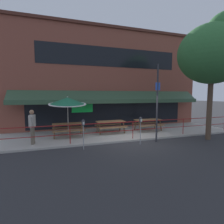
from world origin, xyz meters
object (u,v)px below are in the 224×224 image
object	(u,v)px
parking_meter_near	(83,125)
patio_umbrella_left	(68,101)
picnic_table_right	(148,122)
street_tree_curbside	(215,50)
picnic_table_centre	(111,124)
pedestrian_walking	(32,125)
picnic_table_left	(68,126)
parking_meter_far	(141,122)
street_sign_pole	(157,103)

from	to	relation	value
parking_meter_near	patio_umbrella_left	bearing A→B (deg)	100.83
picnic_table_right	street_tree_curbside	xyz separation A→B (m)	(2.36, -2.95, 4.27)
picnic_table_centre	parking_meter_near	size ratio (longest dim) A/B	1.27
picnic_table_right	pedestrian_walking	distance (m)	7.24
picnic_table_left	pedestrian_walking	xyz separation A→B (m)	(-1.81, -1.09, 0.35)
parking_meter_near	parking_meter_far	size ratio (longest dim) A/B	1.00
parking_meter_near	street_sign_pole	size ratio (longest dim) A/B	0.34
picnic_table_right	picnic_table_left	bearing A→B (deg)	-179.57
pedestrian_walking	parking_meter_far	xyz separation A→B (m)	(5.21, -1.44, 0.09)
pedestrian_walking	street_tree_curbside	bearing A→B (deg)	-10.79
picnic_table_left	patio_umbrella_left	size ratio (longest dim) A/B	0.75
patio_umbrella_left	parking_meter_near	distance (m)	2.80
pedestrian_walking	parking_meter_far	size ratio (longest dim) A/B	1.20
picnic_table_centre	pedestrian_walking	bearing A→B (deg)	-164.42
parking_meter_far	pedestrian_walking	bearing A→B (deg)	164.57
pedestrian_walking	street_sign_pole	distance (m)	6.48
street_sign_pole	picnic_table_right	bearing A→B (deg)	70.01
picnic_table_left	parking_meter_far	bearing A→B (deg)	-36.63
street_tree_curbside	pedestrian_walking	bearing A→B (deg)	169.21
picnic_table_centre	picnic_table_right	xyz separation A→B (m)	(2.67, -0.12, 0.00)
parking_meter_near	street_sign_pole	xyz separation A→B (m)	(3.96, 0.12, 0.99)
pedestrian_walking	parking_meter_near	size ratio (longest dim) A/B	1.20
parking_meter_near	picnic_table_centre	bearing A→B (deg)	50.64
patio_umbrella_left	street_tree_curbside	xyz separation A→B (m)	(7.69, -2.96, 2.79)
street_sign_pole	parking_meter_far	bearing A→B (deg)	-171.93
picnic_table_left	patio_umbrella_left	world-z (taller)	patio_umbrella_left
street_sign_pole	parking_meter_near	bearing A→B (deg)	-178.32
patio_umbrella_left	parking_meter_far	world-z (taller)	patio_umbrella_left
picnic_table_centre	street_sign_pole	distance (m)	3.42
patio_umbrella_left	street_tree_curbside	bearing A→B (deg)	-21.05
picnic_table_right	patio_umbrella_left	bearing A→B (deg)	179.83
picnic_table_left	picnic_table_centre	world-z (taller)	same
picnic_table_right	parking_meter_near	bearing A→B (deg)	-152.33
picnic_table_right	parking_meter_far	bearing A→B (deg)	-126.86
picnic_table_centre	street_tree_curbside	distance (m)	7.27
parking_meter_near	street_tree_curbside	distance (m)	8.17
street_sign_pole	pedestrian_walking	bearing A→B (deg)	168.35
picnic_table_centre	pedestrian_walking	distance (m)	4.66
picnic_table_left	parking_meter_near	distance (m)	2.59
picnic_table_left	picnic_table_centre	bearing A→B (deg)	3.33
picnic_table_right	street_tree_curbside	bearing A→B (deg)	-51.29
street_tree_curbside	street_sign_pole	bearing A→B (deg)	170.87
patio_umbrella_left	pedestrian_walking	xyz separation A→B (m)	(-1.81, -1.15, -1.12)
picnic_table_centre	pedestrian_walking	size ratio (longest dim) A/B	1.05
parking_meter_near	parking_meter_far	world-z (taller)	same
patio_umbrella_left	parking_meter_far	xyz separation A→B (m)	(3.41, -2.59, -1.03)
picnic_table_left	street_sign_pole	xyz separation A→B (m)	(4.45, -2.38, 1.43)
picnic_table_left	picnic_table_centre	distance (m)	2.67
picnic_table_centre	pedestrian_walking	xyz separation A→B (m)	(-4.48, -1.25, 0.35)
pedestrian_walking	street_sign_pole	bearing A→B (deg)	-11.65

